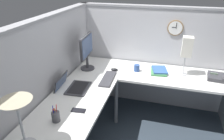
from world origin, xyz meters
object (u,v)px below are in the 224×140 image
Objects in this scene: office_phone at (216,77)px; desk_lamp_paper at (187,48)px; pen_cup at (56,116)px; coffee_mug at (137,68)px; laptop at (71,86)px; computer_mouse at (114,70)px; book_stack at (159,71)px; monitor at (87,50)px; cell_phone at (78,110)px; keyboard at (108,79)px; desk_lamp_dome at (17,110)px; wall_clock at (175,28)px.

desk_lamp_paper reaches higher than office_phone.
coffee_mug is at bearing -23.33° from pen_cup.
laptop is 1.56m from desk_lamp_paper.
book_stack is at bearing -78.70° from computer_mouse.
monitor is at bearing 99.35° from coffee_mug.
office_phone is 1.04m from coffee_mug.
cell_phone is 1.34m from book_stack.
monitor reaches higher than coffee_mug.
monitor is at bearing 54.93° from keyboard.
book_stack is 3.24× the size of coffee_mug.
pen_cup is at bearing 168.56° from computer_mouse.
desk_lamp_dome reaches higher than keyboard.
desk_lamp_paper is at bearing -150.09° from wall_clock.
book_stack is 1.41× the size of wall_clock.
laptop is at bearing 128.63° from keyboard.
wall_clock reaches higher than office_phone.
wall_clock is (1.04, -1.15, 0.54)m from laptop.
monitor is 1.20m from pen_cup.
coffee_mug is at bearing 90.82° from office_phone.
keyboard is at bearing -48.76° from laptop.
keyboard is 1.10m from desk_lamp_paper.
desk_lamp_dome reaches higher than coffee_mug.
monitor is at bearing 97.89° from desk_lamp_paper.
laptop is 1.64m from wall_clock.
keyboard is 0.97× the size of desk_lamp_dome.
wall_clock is (0.29, 0.17, 0.18)m from desk_lamp_paper.
laptop is 1.84× the size of wall_clock.
laptop is 0.49m from cell_phone.
book_stack is at bearing -59.83° from keyboard.
wall_clock is (0.43, -0.77, 0.55)m from computer_mouse.
office_phone reaches higher than keyboard.
computer_mouse is at bearing -11.44° from pen_cup.
keyboard is 1.95× the size of wall_clock.
monitor is 0.94× the size of desk_lamp_paper.
desk_lamp_dome is 2.27m from wall_clock.
pen_cup is 0.82× the size of wall_clock.
office_phone is at bearing -89.18° from coffee_mug.
laptop is 1.30× the size of book_stack.
laptop is 1.87m from office_phone.
desk_lamp_dome is at bearing 168.43° from computer_mouse.
keyboard is 1.41m from office_phone.
pen_cup reaches higher than book_stack.
coffee_mug is (-0.05, 0.31, 0.03)m from book_stack.
computer_mouse is 1.23m from pen_cup.
cell_phone is at bearing 137.79° from desk_lamp_paper.
coffee_mug is (1.28, -0.55, -0.00)m from pen_cup.
office_phone is 0.42× the size of desk_lamp_paper.
monitor is 2.78× the size of pen_cup.
keyboard is at bearing 132.51° from wall_clock.
computer_mouse is at bearing -32.33° from laptop.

